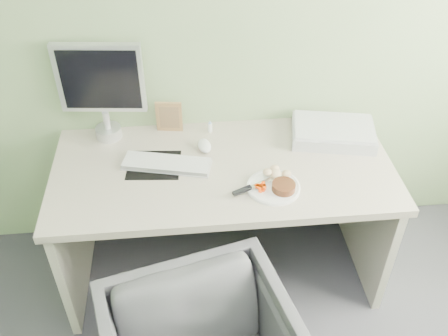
{
  "coord_description": "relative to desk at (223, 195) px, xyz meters",
  "views": [
    {
      "loc": [
        -0.17,
        -0.18,
        2.21
      ],
      "look_at": [
        -0.01,
        1.5,
        0.82
      ],
      "focal_mm": 40.0,
      "sensor_mm": 36.0,
      "label": 1
    }
  ],
  "objects": [
    {
      "name": "wall_back",
      "position": [
        0.0,
        0.38,
        0.8
      ],
      "size": [
        3.5,
        0.0,
        3.5
      ],
      "primitive_type": "plane",
      "rotation": [
        1.57,
        0.0,
        0.0
      ],
      "color": "#899F70",
      "rests_on": "floor"
    },
    {
      "name": "desk",
      "position": [
        0.0,
        0.0,
        0.0
      ],
      "size": [
        1.6,
        0.75,
        0.73
      ],
      "color": "beige",
      "rests_on": "floor"
    },
    {
      "name": "plate",
      "position": [
        0.21,
        -0.17,
        0.19
      ],
      "size": [
        0.24,
        0.24,
        0.01
      ],
      "primitive_type": "cylinder",
      "color": "white",
      "rests_on": "desk"
    },
    {
      "name": "steak",
      "position": [
        0.25,
        -0.2,
        0.21
      ],
      "size": [
        0.11,
        0.11,
        0.03
      ],
      "primitive_type": "cylinder",
      "rotation": [
        0.0,
        0.0,
        0.06
      ],
      "color": "black",
      "rests_on": "plate"
    },
    {
      "name": "potato_pile",
      "position": [
        0.23,
        -0.11,
        0.22
      ],
      "size": [
        0.12,
        0.1,
        0.05
      ],
      "primitive_type": "ellipsoid",
      "rotation": [
        0.0,
        0.0,
        0.32
      ],
      "color": "tan",
      "rests_on": "plate"
    },
    {
      "name": "carrot_heap",
      "position": [
        0.15,
        -0.18,
        0.21
      ],
      "size": [
        0.06,
        0.05,
        0.04
      ],
      "primitive_type": "cube",
      "rotation": [
        0.0,
        0.0,
        -0.09
      ],
      "color": "#FF4005",
      "rests_on": "plate"
    },
    {
      "name": "steak_knife",
      "position": [
        0.1,
        -0.19,
        0.21
      ],
      "size": [
        0.22,
        0.12,
        0.02
      ],
      "rotation": [
        0.0,
        0.0,
        0.45
      ],
      "color": "silver",
      "rests_on": "plate"
    },
    {
      "name": "mousepad",
      "position": [
        -0.32,
        0.04,
        0.18
      ],
      "size": [
        0.26,
        0.24,
        0.0
      ],
      "primitive_type": "cube",
      "rotation": [
        0.0,
        0.0,
        -0.09
      ],
      "color": "black",
      "rests_on": "desk"
    },
    {
      "name": "keyboard",
      "position": [
        -0.26,
        0.03,
        0.2
      ],
      "size": [
        0.42,
        0.21,
        0.02
      ],
      "primitive_type": "cube",
      "rotation": [
        0.0,
        0.0,
        -0.24
      ],
      "color": "white",
      "rests_on": "desk"
    },
    {
      "name": "computer_mouse",
      "position": [
        -0.08,
        0.15,
        0.2
      ],
      "size": [
        0.08,
        0.12,
        0.04
      ],
      "primitive_type": "ellipsoid",
      "rotation": [
        0.0,
        0.0,
        0.13
      ],
      "color": "white",
      "rests_on": "desk"
    },
    {
      "name": "photo_frame",
      "position": [
        -0.24,
        0.32,
        0.27
      ],
      "size": [
        0.13,
        0.03,
        0.17
      ],
      "primitive_type": "cube",
      "rotation": [
        0.0,
        0.0,
        -0.14
      ],
      "color": "olive",
      "rests_on": "desk"
    },
    {
      "name": "eyedrop_bottle",
      "position": [
        -0.04,
        0.29,
        0.21
      ],
      "size": [
        0.02,
        0.02,
        0.07
      ],
      "color": "white",
      "rests_on": "desk"
    },
    {
      "name": "scanner",
      "position": [
        0.57,
        0.18,
        0.21
      ],
      "size": [
        0.45,
        0.34,
        0.06
      ],
      "primitive_type": "cube",
      "rotation": [
        0.0,
        0.0,
        -0.2
      ],
      "color": "#B5B8BD",
      "rests_on": "desk"
    },
    {
      "name": "monitor",
      "position": [
        -0.55,
        0.31,
        0.46
      ],
      "size": [
        0.41,
        0.13,
        0.5
      ],
      "rotation": [
        0.0,
        0.0,
        -0.1
      ],
      "color": "silver",
      "rests_on": "desk"
    }
  ]
}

